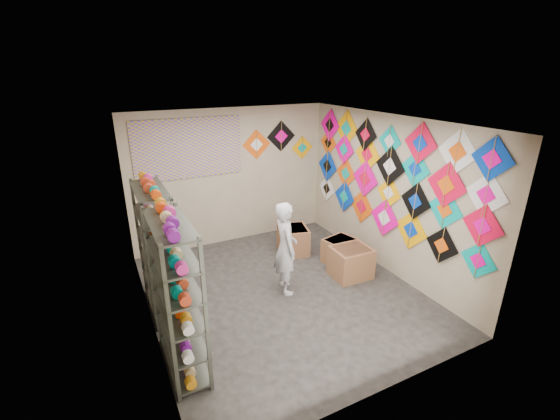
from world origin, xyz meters
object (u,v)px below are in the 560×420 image
carton_a (351,262)px  carton_b (340,251)px  shelf_rack_front (178,298)px  carton_c (293,240)px  shelf_rack_back (157,251)px  shopkeeper (285,248)px

carton_a → carton_b: carton_a is taller
shelf_rack_front → carton_c: size_ratio=3.21×
shelf_rack_back → carton_c: bearing=15.4°
shelf_rack_front → carton_b: 3.51m
shelf_rack_back → carton_b: bearing=-0.3°
shelf_rack_back → shopkeeper: bearing=-12.3°
shelf_rack_back → carton_a: (3.05, -0.53, -0.68)m
shopkeeper → carton_a: 1.30m
carton_a → carton_b: 0.53m
carton_c → shelf_rack_front: bearing=-126.8°
shopkeeper → carton_c: 1.44m
shelf_rack_front → carton_b: bearing=22.0°
shelf_rack_front → carton_a: shelf_rack_front is taller
carton_a → carton_b: (0.13, 0.51, -0.04)m
shelf_rack_front → shelf_rack_back: bearing=90.0°
shelf_rack_front → carton_c: (2.60, 2.02, -0.69)m
shelf_rack_back → carton_a: 3.17m
shelf_rack_back → carton_a: bearing=-9.8°
carton_a → carton_c: (-0.45, 1.24, -0.01)m
shelf_rack_front → shelf_rack_back: 1.30m
shopkeeper → shelf_rack_front: bearing=125.9°
carton_c → carton_a: bearing=-54.9°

